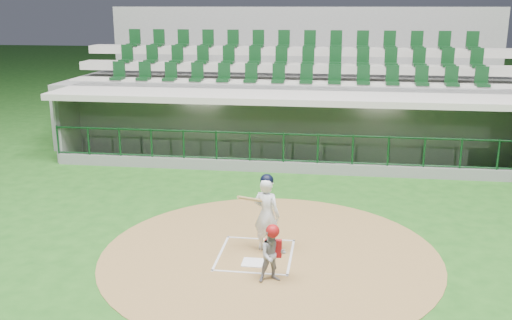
% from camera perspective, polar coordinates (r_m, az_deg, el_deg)
% --- Properties ---
extents(ground, '(120.00, 120.00, 0.00)m').
position_cam_1_polar(ground, '(12.52, 0.14, -8.95)').
color(ground, '#1B4D16').
rests_on(ground, ground).
extents(dirt_circle, '(7.20, 7.20, 0.01)m').
position_cam_1_polar(dirt_circle, '(12.30, 1.41, -9.38)').
color(dirt_circle, brown).
rests_on(dirt_circle, ground).
extents(home_plate, '(0.43, 0.43, 0.02)m').
position_cam_1_polar(home_plate, '(11.88, -0.33, -10.22)').
color(home_plate, white).
rests_on(home_plate, dirt_circle).
extents(batter_box_chalk, '(1.55, 1.80, 0.01)m').
position_cam_1_polar(batter_box_chalk, '(12.24, -0.06, -9.44)').
color(batter_box_chalk, silver).
rests_on(batter_box_chalk, ground).
extents(dugout_structure, '(16.40, 3.70, 3.00)m').
position_cam_1_polar(dugout_structure, '(19.64, 3.49, 2.95)').
color(dugout_structure, slate).
rests_on(dugout_structure, ground).
extents(seating_deck, '(17.00, 6.72, 5.15)m').
position_cam_1_polar(seating_deck, '(22.58, 3.96, 5.77)').
color(seating_deck, slate).
rests_on(seating_deck, ground).
extents(batter, '(0.89, 0.94, 1.72)m').
position_cam_1_polar(batter, '(12.12, 1.06, -5.30)').
color(batter, white).
rests_on(batter, dirt_circle).
extents(catcher, '(0.63, 0.56, 1.15)m').
position_cam_1_polar(catcher, '(10.95, 1.66, -9.29)').
color(catcher, '#97969C').
rests_on(catcher, dirt_circle).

